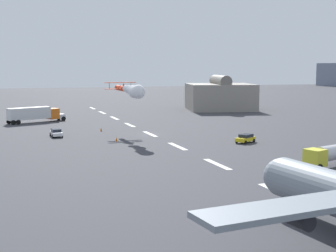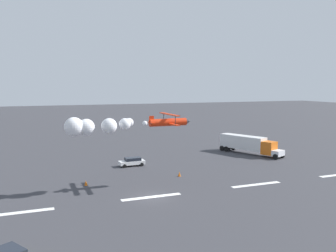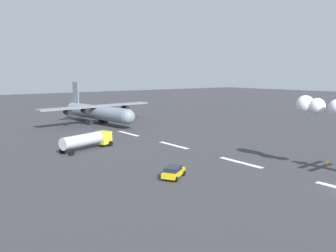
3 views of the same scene
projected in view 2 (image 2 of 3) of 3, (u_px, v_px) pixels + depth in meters
ground_plane at (151, 197)px, 46.19m from camera, size 440.00×440.00×0.00m
runway_stripe_3 at (256, 185)px, 51.93m from camera, size 8.00×0.90×0.01m
runway_stripe_4 at (151, 197)px, 46.19m from camera, size 8.00×0.90×0.01m
runway_stripe_5 at (17, 213)px, 40.46m from camera, size 8.00×0.90×0.01m
stunt_biplane_red at (106, 125)px, 47.99m from camera, size 17.87×6.38×2.55m
semi_truck_orange at (248, 144)px, 74.98m from camera, size 7.97×14.14×3.70m
followme_car_yellow at (132, 161)px, 63.78m from camera, size 4.59×2.17×1.52m
traffic_cone_near at (179, 174)px, 56.60m from camera, size 0.44×0.44×0.75m
traffic_cone_far at (86, 183)px, 51.47m from camera, size 0.44×0.44×0.75m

